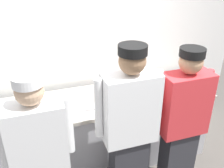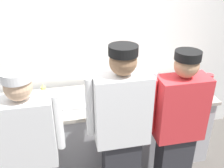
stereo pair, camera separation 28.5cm
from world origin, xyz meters
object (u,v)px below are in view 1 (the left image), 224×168
chef_center (130,130)px  sheet_tray (73,104)px  chef_far_right (182,123)px  plate_stack_rear (130,88)px  squeeze_bottle_primary (145,92)px  chef_near_left (40,159)px  ramekin_green_sauce (141,81)px  squeeze_bottle_secondary (42,95)px  deli_cup (159,81)px  mixing_bowl_steel (31,111)px  ramekin_yellow_sauce (186,91)px  ramekin_red_sauce (118,102)px  ramekin_orange_sauce (187,84)px

chef_center → sheet_tray: (-0.40, 0.66, -0.03)m
chef_far_right → plate_stack_rear: size_ratio=8.70×
plate_stack_rear → squeeze_bottle_primary: squeeze_bottle_primary is taller
chef_near_left → ramekin_green_sauce: chef_near_left is taller
squeeze_bottle_secondary → deli_cup: bearing=-1.4°
plate_stack_rear → squeeze_bottle_primary: 0.25m
mixing_bowl_steel → ramekin_yellow_sauce: bearing=-3.0°
deli_cup → chef_center: bearing=-132.0°
chef_far_right → sheet_tray: bearing=145.2°
mixing_bowl_steel → deli_cup: size_ratio=2.83×
sheet_tray → ramekin_yellow_sauce: ramekin_yellow_sauce is taller
sheet_tray → ramekin_yellow_sauce: 1.33m
sheet_tray → ramekin_red_sauce: 0.49m
ramekin_orange_sauce → ramekin_red_sauce: bearing=-172.2°
chef_near_left → ramekin_red_sauce: (0.88, 0.58, 0.05)m
plate_stack_rear → mixing_bowl_steel: bearing=-171.9°
chef_far_right → squeeze_bottle_primary: bearing=106.5°
chef_far_right → squeeze_bottle_secondary: size_ratio=9.19×
deli_cup → ramekin_green_sauce: bearing=147.8°
chef_near_left → mixing_bowl_steel: (-0.03, 0.65, 0.07)m
plate_stack_rear → ramekin_yellow_sauce: (0.61, -0.26, -0.01)m
deli_cup → ramekin_orange_sauce: bearing=-22.2°
sheet_tray → mixing_bowl_steel: bearing=-172.9°
chef_far_right → ramekin_green_sauce: 0.91m
deli_cup → squeeze_bottle_primary: bearing=-140.8°
chef_center → ramekin_green_sauce: size_ratio=20.60×
chef_center → ramekin_orange_sauce: size_ratio=17.14×
squeeze_bottle_primary → deli_cup: (0.32, 0.26, -0.03)m
ramekin_orange_sauce → deli_cup: deli_cup is taller
ramekin_green_sauce → sheet_tray: bearing=-164.8°
squeeze_bottle_primary → ramekin_green_sauce: bearing=70.2°
chef_center → chef_far_right: 0.56m
ramekin_yellow_sauce → ramekin_red_sauce: bearing=178.6°
chef_near_left → ramekin_red_sauce: size_ratio=16.40×
mixing_bowl_steel → ramekin_yellow_sauce: 1.77m
chef_far_right → plate_stack_rear: bearing=107.0°
ramekin_green_sauce → squeeze_bottle_primary: bearing=-109.8°
chef_center → ramekin_orange_sauce: (1.04, 0.66, -0.02)m
plate_stack_rear → squeeze_bottle_primary: bearing=-71.8°
plate_stack_rear → ramekin_green_sauce: size_ratio=2.25×
ramekin_green_sauce → chef_near_left: bearing=-144.4°
sheet_tray → squeeze_bottle_secondary: bearing=150.9°
chef_near_left → ramekin_orange_sauce: chef_near_left is taller
chef_center → ramekin_yellow_sauce: bearing=28.7°
squeeze_bottle_secondary → mixing_bowl_steel: bearing=-120.6°
chef_far_right → mixing_bowl_steel: chef_far_right is taller
squeeze_bottle_secondary → squeeze_bottle_primary: bearing=-15.0°
chef_center → chef_far_right: chef_center is taller
mixing_bowl_steel → ramekin_red_sauce: (0.91, -0.07, -0.03)m
chef_center → sheet_tray: size_ratio=3.94×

